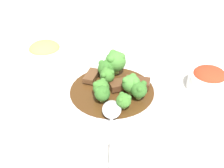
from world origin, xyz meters
name	(u,v)px	position (x,y,z in m)	size (l,w,h in m)	color
ground_plane	(112,96)	(0.00, 0.00, 0.00)	(4.00, 4.00, 0.00)	silver
main_plate	(112,92)	(0.00, 0.00, 0.01)	(0.32, 0.32, 0.02)	white
beef_strip_0	(137,82)	(0.03, -0.05, 0.03)	(0.04, 0.06, 0.02)	#56331E
beef_strip_1	(91,76)	(0.03, 0.06, 0.03)	(0.05, 0.03, 0.01)	brown
beef_strip_2	(119,85)	(0.01, -0.01, 0.03)	(0.05, 0.06, 0.02)	#56331E
broccoli_floret_0	(131,84)	(0.00, -0.05, 0.05)	(0.04, 0.04, 0.05)	#7FA84C
broccoli_floret_1	(107,75)	(0.01, 0.02, 0.05)	(0.03, 0.03, 0.04)	#7FA84C
broccoli_floret_2	(139,90)	(-0.01, -0.07, 0.04)	(0.04, 0.04, 0.04)	#7FA84C
broccoli_floret_3	(101,87)	(-0.03, 0.02, 0.04)	(0.04, 0.04, 0.04)	#7FA84C
broccoli_floret_4	(116,61)	(0.07, 0.01, 0.05)	(0.05, 0.05, 0.06)	#7FA84C
broccoli_floret_5	(106,68)	(0.05, 0.03, 0.04)	(0.04, 0.04, 0.04)	#7FA84C
broccoli_floret_6	(102,93)	(-0.05, 0.01, 0.04)	(0.03, 0.03, 0.04)	#8EB756
broccoli_floret_7	(124,100)	(-0.05, -0.04, 0.04)	(0.03, 0.03, 0.04)	#8EB756
serving_spoon	(112,117)	(-0.10, -0.03, 0.03)	(0.23, 0.09, 0.01)	silver
side_bowl_kimchi	(209,79)	(0.10, -0.21, 0.03)	(0.10, 0.10, 0.06)	white
side_bowl_appetizer	(45,53)	(0.08, 0.22, 0.03)	(0.10, 0.10, 0.06)	white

